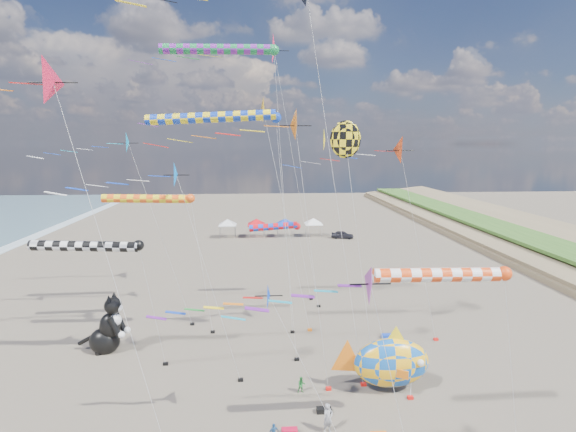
{
  "coord_description": "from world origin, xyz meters",
  "views": [
    {
      "loc": [
        -0.91,
        -17.07,
        16.13
      ],
      "look_at": [
        1.13,
        12.0,
        11.45
      ],
      "focal_mm": 28.0,
      "sensor_mm": 36.0,
      "label": 1
    }
  ],
  "objects_px": {
    "parked_car": "(342,235)",
    "child_blue": "(274,432)",
    "person_adult": "(328,418)",
    "child_green": "(302,385)",
    "cat_inflatable": "(107,323)",
    "fish_inflatable": "(390,362)"
  },
  "relations": [
    {
      "from": "person_adult",
      "to": "child_green",
      "type": "distance_m",
      "value": 4.33
    },
    {
      "from": "child_blue",
      "to": "child_green",
      "type": "bearing_deg",
      "value": 40.59
    },
    {
      "from": "person_adult",
      "to": "fish_inflatable",
      "type": "bearing_deg",
      "value": 13.53
    },
    {
      "from": "parked_car",
      "to": "cat_inflatable",
      "type": "bearing_deg",
      "value": 162.76
    },
    {
      "from": "parked_car",
      "to": "fish_inflatable",
      "type": "bearing_deg",
      "value": -171.63
    },
    {
      "from": "child_blue",
      "to": "cat_inflatable",
      "type": "bearing_deg",
      "value": 110.51
    },
    {
      "from": "person_adult",
      "to": "child_green",
      "type": "bearing_deg",
      "value": 78.19
    },
    {
      "from": "person_adult",
      "to": "child_green",
      "type": "xyz_separation_m",
      "value": [
        -1.08,
        4.18,
        -0.31
      ]
    },
    {
      "from": "parked_car",
      "to": "child_blue",
      "type": "bearing_deg",
      "value": -179.21
    },
    {
      "from": "child_blue",
      "to": "parked_car",
      "type": "relative_size",
      "value": 0.27
    },
    {
      "from": "cat_inflatable",
      "to": "parked_car",
      "type": "bearing_deg",
      "value": 68.35
    },
    {
      "from": "person_adult",
      "to": "child_blue",
      "type": "height_order",
      "value": "person_adult"
    },
    {
      "from": "cat_inflatable",
      "to": "fish_inflatable",
      "type": "distance_m",
      "value": 21.59
    },
    {
      "from": "fish_inflatable",
      "to": "child_green",
      "type": "relative_size",
      "value": 6.16
    },
    {
      "from": "person_adult",
      "to": "parked_car",
      "type": "xyz_separation_m",
      "value": [
        10.84,
        52.15,
        -0.21
      ]
    },
    {
      "from": "child_green",
      "to": "child_blue",
      "type": "relative_size",
      "value": 1.04
    },
    {
      "from": "child_green",
      "to": "parked_car",
      "type": "relative_size",
      "value": 0.29
    },
    {
      "from": "person_adult",
      "to": "parked_car",
      "type": "relative_size",
      "value": 0.45
    },
    {
      "from": "cat_inflatable",
      "to": "child_green",
      "type": "distance_m",
      "value": 16.22
    },
    {
      "from": "person_adult",
      "to": "child_blue",
      "type": "xyz_separation_m",
      "value": [
        -3.09,
        -0.57,
        -0.33
      ]
    },
    {
      "from": "person_adult",
      "to": "child_blue",
      "type": "distance_m",
      "value": 3.16
    },
    {
      "from": "parked_car",
      "to": "person_adult",
      "type": "bearing_deg",
      "value": -176.16
    }
  ]
}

